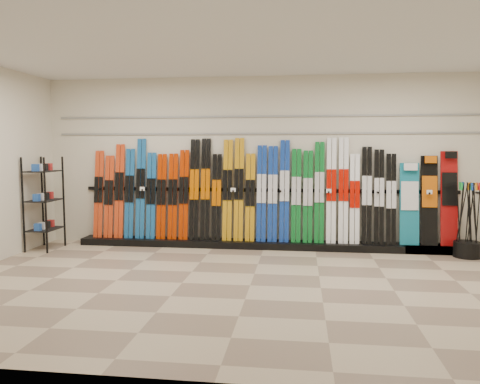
# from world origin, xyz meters

# --- Properties ---
(floor) EXTENTS (8.00, 8.00, 0.00)m
(floor) POSITION_xyz_m (0.00, 0.00, 0.00)
(floor) COLOR #89725E
(floor) RESTS_ON ground
(back_wall) EXTENTS (8.00, 0.00, 8.00)m
(back_wall) POSITION_xyz_m (0.00, 2.50, 1.50)
(back_wall) COLOR beige
(back_wall) RESTS_ON floor
(ceiling) EXTENTS (8.00, 8.00, 0.00)m
(ceiling) POSITION_xyz_m (0.00, 0.00, 3.00)
(ceiling) COLOR silver
(ceiling) RESTS_ON back_wall
(ski_rack_base) EXTENTS (8.00, 0.40, 0.12)m
(ski_rack_base) POSITION_xyz_m (0.22, 2.28, 0.06)
(ski_rack_base) COLOR black
(ski_rack_base) RESTS_ON floor
(skis) EXTENTS (5.36, 0.25, 1.81)m
(skis) POSITION_xyz_m (-0.44, 2.34, 0.95)
(skis) COLOR red
(skis) RESTS_ON ski_rack_base
(snowboards) EXTENTS (0.93, 0.24, 1.57)m
(snowboards) POSITION_xyz_m (2.77, 2.35, 0.86)
(snowboards) COLOR #14728C
(snowboards) RESTS_ON ski_rack_base
(accessory_rack) EXTENTS (0.40, 0.60, 1.60)m
(accessory_rack) POSITION_xyz_m (-3.75, 1.70, 0.80)
(accessory_rack) COLOR black
(accessory_rack) RESTS_ON floor
(pole_bin) EXTENTS (0.42, 0.42, 0.25)m
(pole_bin) POSITION_xyz_m (3.28, 1.99, 0.12)
(pole_bin) COLOR black
(pole_bin) RESTS_ON floor
(ski_poles) EXTENTS (0.37, 0.36, 1.18)m
(ski_poles) POSITION_xyz_m (3.29, 2.02, 0.61)
(ski_poles) COLOR black
(ski_poles) RESTS_ON pole_bin
(slatwall_rail_0) EXTENTS (7.60, 0.02, 0.03)m
(slatwall_rail_0) POSITION_xyz_m (0.00, 2.48, 2.00)
(slatwall_rail_0) COLOR gray
(slatwall_rail_0) RESTS_ON back_wall
(slatwall_rail_1) EXTENTS (7.60, 0.02, 0.03)m
(slatwall_rail_1) POSITION_xyz_m (0.00, 2.48, 2.30)
(slatwall_rail_1) COLOR gray
(slatwall_rail_1) RESTS_ON back_wall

